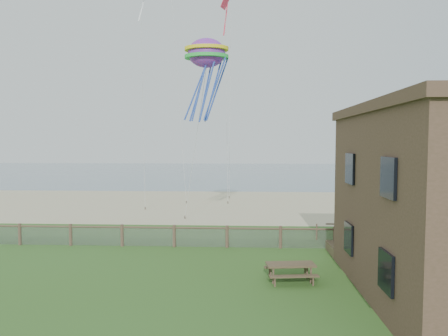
# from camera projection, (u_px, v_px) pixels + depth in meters

# --- Properties ---
(ground) EXTENTS (160.00, 160.00, 0.00)m
(ground) POSITION_uv_depth(u_px,v_px,m) (221.00, 285.00, 16.52)
(ground) COLOR #355A1F
(ground) RESTS_ON ground
(sand_beach) EXTENTS (72.00, 20.00, 0.02)m
(sand_beach) POSITION_uv_depth(u_px,v_px,m) (234.00, 204.00, 38.45)
(sand_beach) COLOR tan
(sand_beach) RESTS_ON ground
(ocean) EXTENTS (160.00, 68.00, 0.02)m
(ocean) POSITION_uv_depth(u_px,v_px,m) (239.00, 172.00, 82.32)
(ocean) COLOR slate
(ocean) RESTS_ON ground
(chainlink_fence) EXTENTS (36.20, 0.20, 1.25)m
(chainlink_fence) POSITION_uv_depth(u_px,v_px,m) (227.00, 238.00, 22.47)
(chainlink_fence) COLOR brown
(chainlink_fence) RESTS_ON ground
(picnic_table) EXTENTS (2.22, 1.77, 0.87)m
(picnic_table) POSITION_uv_depth(u_px,v_px,m) (291.00, 271.00, 17.00)
(picnic_table) COLOR brown
(picnic_table) RESTS_ON ground
(octopus_kite) EXTENTS (3.32, 2.57, 6.24)m
(octopus_kite) POSITION_uv_depth(u_px,v_px,m) (207.00, 77.00, 27.33)
(octopus_kite) COLOR #DE235B
(kite_red) EXTENTS (2.08, 1.72, 2.78)m
(kite_red) POSITION_uv_depth(u_px,v_px,m) (225.00, 12.00, 33.77)
(kite_red) COLOR red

